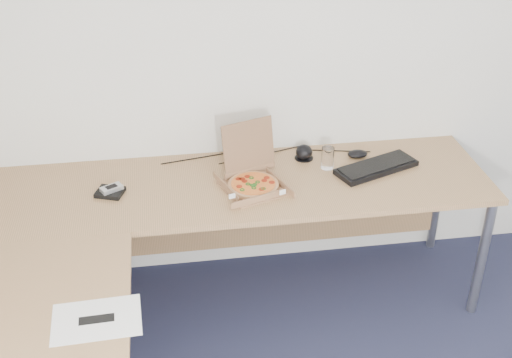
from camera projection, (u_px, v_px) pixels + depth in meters
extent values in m
cube|color=#AF8152|center=(243.00, 186.00, 3.39)|extent=(2.50, 0.70, 0.03)
cylinder|color=gray|center=(438.00, 197.00, 3.99)|extent=(0.05, 0.05, 0.70)
cube|color=#986C49|center=(253.00, 188.00, 3.34)|extent=(0.28, 0.28, 0.01)
cube|color=#986C49|center=(249.00, 148.00, 3.40)|extent=(0.28, 0.06, 0.28)
cylinder|color=tan|center=(253.00, 186.00, 3.33)|extent=(0.25, 0.25, 0.02)
cylinder|color=red|center=(253.00, 183.00, 3.33)|extent=(0.22, 0.22, 0.00)
cylinder|color=white|center=(328.00, 158.00, 3.50)|extent=(0.07, 0.07, 0.12)
cube|color=black|center=(376.00, 167.00, 3.50)|extent=(0.47, 0.31, 0.03)
ellipsoid|color=black|center=(358.00, 154.00, 3.61)|extent=(0.12, 0.10, 0.04)
cube|color=black|center=(110.00, 192.00, 3.29)|extent=(0.16, 0.14, 0.02)
cube|color=#B2B5BA|center=(112.00, 188.00, 3.28)|extent=(0.12, 0.10, 0.02)
cube|color=white|center=(97.00, 319.00, 2.53)|extent=(0.34, 0.25, 0.00)
ellipsoid|color=black|center=(304.00, 151.00, 3.59)|extent=(0.10, 0.10, 0.08)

